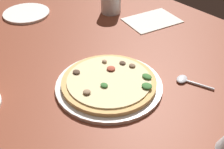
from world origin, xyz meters
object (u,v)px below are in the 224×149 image
spoon (186,81)px  paper_menu (152,20)px  pizza_main (109,83)px  water_glass (111,2)px  side_plate (26,13)px

spoon → paper_menu: bearing=-32.6°
pizza_main → water_glass: (34.94, -30.91, 2.97)cm
paper_menu → side_plate: bearing=53.7°
paper_menu → spoon: spoon is taller
side_plate → paper_menu: bearing=-137.6°
water_glass → side_plate: (19.84, 25.94, -3.73)cm
pizza_main → water_glass: 46.75cm
side_plate → spoon: spoon is taller
water_glass → spoon: bearing=164.1°
pizza_main → paper_menu: (19.19, -37.52, -1.06)cm
pizza_main → paper_menu: bearing=-62.9°
water_glass → side_plate: water_glass is taller
pizza_main → side_plate: size_ratio=1.62×
pizza_main → water_glass: bearing=-41.5°
spoon → pizza_main: bearing=55.0°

